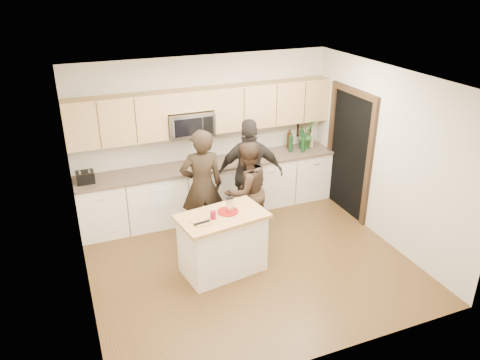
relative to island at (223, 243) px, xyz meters
name	(u,v)px	position (x,y,z in m)	size (l,w,h in m)	color
floor	(249,262)	(0.43, 0.04, -0.45)	(4.50, 4.50, 0.00)	brown
room_shell	(250,153)	(0.43, 0.04, 1.28)	(4.52, 4.02, 2.71)	beige
back_cabinetry	(212,188)	(0.43, 1.73, 0.02)	(4.50, 0.66, 0.94)	white
upper_cabinetry	(209,109)	(0.46, 1.87, 1.39)	(4.50, 0.33, 0.75)	tan
microwave	(190,123)	(0.12, 1.83, 1.20)	(0.76, 0.41, 0.40)	silver
doorway	(350,149)	(2.66, 0.94, 0.70)	(0.06, 1.25, 2.20)	black
framed_picture	(304,126)	(2.38, 2.02, 0.83)	(0.30, 0.03, 0.38)	black
dish_towel	(159,184)	(-0.52, 1.54, 0.35)	(0.34, 0.60, 0.48)	white
island	(223,243)	(0.00, 0.00, 0.00)	(1.29, 0.88, 0.90)	white
red_plate	(228,211)	(0.10, 0.05, 0.45)	(0.29, 0.29, 0.02)	maroon
box_grater	(230,204)	(0.12, 0.03, 0.57)	(0.09, 0.07, 0.21)	silver
drink_glass	(213,215)	(-0.15, -0.05, 0.50)	(0.08, 0.08, 0.11)	maroon
cutting_board	(202,223)	(-0.33, -0.11, 0.45)	(0.23, 0.20, 0.02)	#B8854C
tongs	(202,223)	(-0.33, -0.14, 0.47)	(0.23, 0.03, 0.02)	black
knife	(203,224)	(-0.32, -0.16, 0.46)	(0.21, 0.02, 0.01)	silver
toaster	(85,177)	(-1.62, 1.71, 0.57)	(0.27, 0.22, 0.18)	black
bottle_cluster	(299,140)	(2.13, 1.76, 0.67)	(0.55, 0.34, 0.40)	black
orchid	(307,134)	(2.29, 1.76, 0.76)	(0.30, 0.24, 0.54)	#306D2B
woman_left	(202,186)	(0.02, 0.95, 0.46)	(0.67, 0.44, 1.83)	black
woman_center	(246,191)	(0.68, 0.77, 0.34)	(0.78, 0.60, 1.60)	#2F2117
woman_right	(250,174)	(0.88, 1.09, 0.47)	(1.08, 0.45, 1.84)	black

